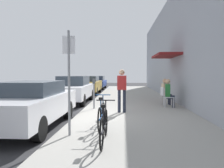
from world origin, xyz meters
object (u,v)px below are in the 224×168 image
Objects in this scene: street_sign at (69,75)px; cafe_chair_1 at (165,95)px; bicycle_1 at (101,115)px; seated_patron_0 at (169,92)px; parked_car_0 at (31,103)px; cafe_chair_0 at (168,96)px; parked_car_2 at (88,85)px; parking_meter at (94,91)px; bicycle_0 at (104,126)px; parked_car_1 at (73,89)px; seated_patron_1 at (166,91)px; parked_car_3 at (97,82)px; pedestrian_standing at (122,87)px.

cafe_chair_1 is at bearing 58.19° from street_sign.
street_sign is 1.52× the size of bicycle_1.
seated_patron_0 is (2.71, 3.83, 0.34)m from bicycle_1.
parked_car_0 is 5.06× the size of cafe_chair_1.
street_sign is 5.84m from cafe_chair_0.
cafe_chair_0 is 0.67× the size of seated_patron_0.
parked_car_2 reaches higher than seated_patron_0.
parking_meter is 4.73m from bicycle_0.
parked_car_1 is 3.12m from parking_meter.
bicycle_1 is 4.70m from seated_patron_0.
parked_car_1 is 5.06× the size of cafe_chair_1.
seated_patron_1 is (-0.00, 0.78, 0.00)m from seated_patron_0.
seated_patron_0 and seated_patron_1 have the same top height.
bicycle_1 is at bearing -78.58° from parking_meter.
parked_car_0 reaches higher than bicycle_0.
parked_car_2 is 12.19m from street_sign.
parked_car_2 is 8.26m from seated_patron_1.
bicycle_0 is (0.91, -0.50, -1.16)m from street_sign.
parked_car_0 reaches higher than seated_patron_0.
parked_car_3 is at bearing 112.08° from seated_patron_1.
parked_car_2 reaches higher than parked_car_0.
seated_patron_0 is at bearing -69.13° from parked_car_3.
cafe_chair_0 is (3.32, 0.53, -0.26)m from parking_meter.
parked_car_2 is 1.69× the size of street_sign.
parked_car_3 is 1.69× the size of street_sign.
seated_patron_1 is (0.06, 0.01, 0.19)m from cafe_chair_1.
seated_patron_1 reaches higher than cafe_chair_0.
parked_car_1 is 3.33× the size of parking_meter.
seated_patron_1 reaches higher than cafe_chair_1.
parked_car_0 is 16.36m from parked_car_3.
street_sign is 1.52× the size of bicycle_0.
parked_car_1 is 7.73m from bicycle_0.
parked_car_1 is at bearing 110.23° from bicycle_1.
street_sign is at bearing -90.69° from parking_meter.
pedestrian_standing is (-2.08, -2.19, 0.50)m from cafe_chair_1.
bicycle_0 is (2.41, -1.71, -0.27)m from parked_car_0.
street_sign is at bearing -38.84° from parked_car_0.
bicycle_1 is 5.31m from cafe_chair_1.
parked_car_0 reaches higher than parked_car_3.
street_sign reaches higher than bicycle_1.
pedestrian_standing reaches higher than parked_car_0.
parked_car_1 is (0.00, 5.64, 0.03)m from parked_car_0.
parked_car_0 reaches higher than bicycle_1.
bicycle_0 reaches higher than cafe_chair_0.
seated_patron_1 is (0.06, 0.77, 0.19)m from cafe_chair_0.
pedestrian_standing is (2.78, 2.03, 0.37)m from parked_car_0.
parked_car_2 is 8.23m from cafe_chair_1.
parking_meter is 0.77× the size of bicycle_0.
parking_meter is at bearing 100.53° from bicycle_0.
parked_car_2 is 2.57× the size of bicycle_0.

